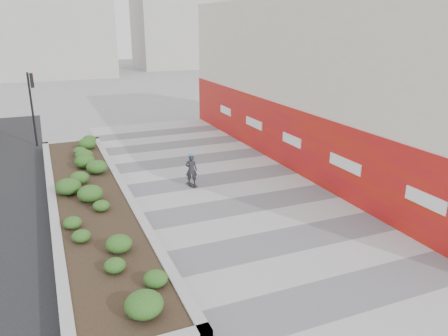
# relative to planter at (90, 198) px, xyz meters

# --- Properties ---
(ground) EXTENTS (160.00, 160.00, 0.00)m
(ground) POSITION_rel_planter_xyz_m (5.50, -7.00, -0.42)
(ground) COLOR gray
(ground) RESTS_ON ground
(walkway) EXTENTS (8.00, 36.00, 0.01)m
(walkway) POSITION_rel_planter_xyz_m (5.50, -4.00, -0.41)
(walkway) COLOR #A8A8AD
(walkway) RESTS_ON ground
(building) EXTENTS (6.04, 24.08, 8.00)m
(building) POSITION_rel_planter_xyz_m (12.48, 1.98, 3.56)
(building) COLOR beige
(building) RESTS_ON ground
(planter) EXTENTS (3.00, 18.00, 0.90)m
(planter) POSITION_rel_planter_xyz_m (0.00, 0.00, 0.00)
(planter) COLOR #9E9EA0
(planter) RESTS_ON ground
(traffic_signal_near) EXTENTS (0.33, 0.28, 4.20)m
(traffic_signal_near) POSITION_rel_planter_xyz_m (-1.73, 10.50, 2.34)
(traffic_signal_near) COLOR black
(traffic_signal_near) RESTS_ON ground
(manhole_cover) EXTENTS (0.44, 0.44, 0.01)m
(manhole_cover) POSITION_rel_planter_xyz_m (6.00, -4.00, -0.42)
(manhole_cover) COLOR #595654
(manhole_cover) RESTS_ON ground
(skateboarder) EXTENTS (0.59, 0.74, 1.52)m
(skateboarder) POSITION_rel_planter_xyz_m (4.33, 0.76, 0.35)
(skateboarder) COLOR beige
(skateboarder) RESTS_ON ground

